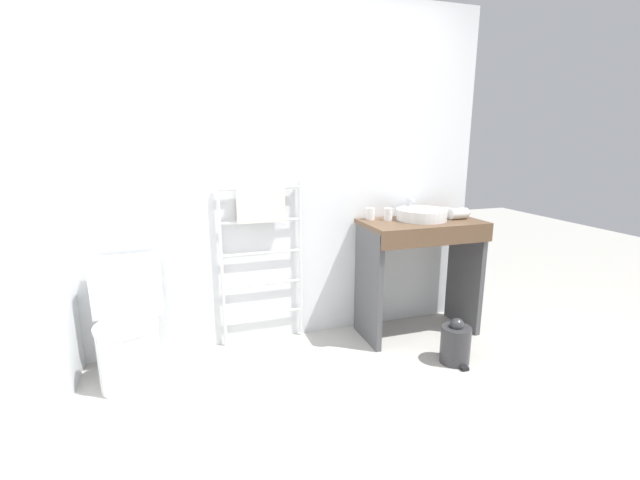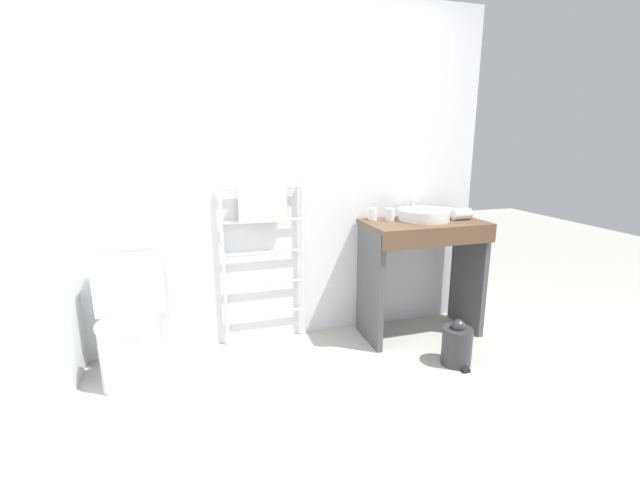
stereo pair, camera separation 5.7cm
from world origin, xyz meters
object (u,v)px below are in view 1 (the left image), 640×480
sink_basin (421,214)px  cup_near_wall (370,214)px  towel_radiator (261,230)px  toilet (128,331)px  hair_dryer (458,213)px  trash_bin (455,343)px  cup_near_edge (388,214)px

sink_basin → cup_near_wall: (-0.36, 0.13, 0.00)m
sink_basin → cup_near_wall: bearing=160.7°
towel_radiator → toilet: bearing=-164.9°
toilet → towel_radiator: 1.07m
hair_dryer → trash_bin: hair_dryer is taller
hair_dryer → trash_bin: 0.98m
sink_basin → trash_bin: size_ratio=1.18×
towel_radiator → hair_dryer: size_ratio=6.30×
cup_near_wall → hair_dryer: (0.65, -0.17, -0.00)m
hair_dryer → towel_radiator: bearing=171.4°
toilet → cup_near_edge: size_ratio=8.57×
towel_radiator → cup_near_wall: (0.82, -0.05, 0.08)m
cup_near_wall → cup_near_edge: (0.12, -0.06, 0.00)m
trash_bin → cup_near_wall: bearing=118.3°
toilet → towel_radiator: size_ratio=0.64×
toilet → trash_bin: 2.14m
cup_near_edge → hair_dryer: 0.55m
toilet → cup_near_edge: cup_near_edge is taller
sink_basin → cup_near_edge: (-0.24, 0.07, 0.00)m
sink_basin → hair_dryer: hair_dryer is taller
cup_near_wall → cup_near_edge: 0.13m
toilet → trash_bin: bearing=-12.7°
toilet → cup_near_edge: 1.95m
towel_radiator → cup_near_wall: size_ratio=13.66×
toilet → hair_dryer: (2.38, 0.02, 0.61)m
cup_near_edge → toilet: bearing=-175.9°
towel_radiator → sink_basin: (1.18, -0.18, 0.08)m
towel_radiator → hair_dryer: bearing=-8.6°
sink_basin → cup_near_edge: 0.25m
toilet → sink_basin: (2.08, 0.06, 0.61)m
towel_radiator → cup_near_edge: 0.95m
cup_near_wall → hair_dryer: cup_near_wall is taller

